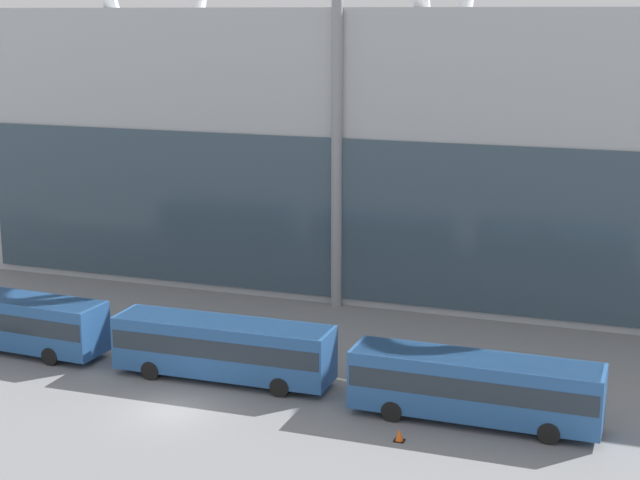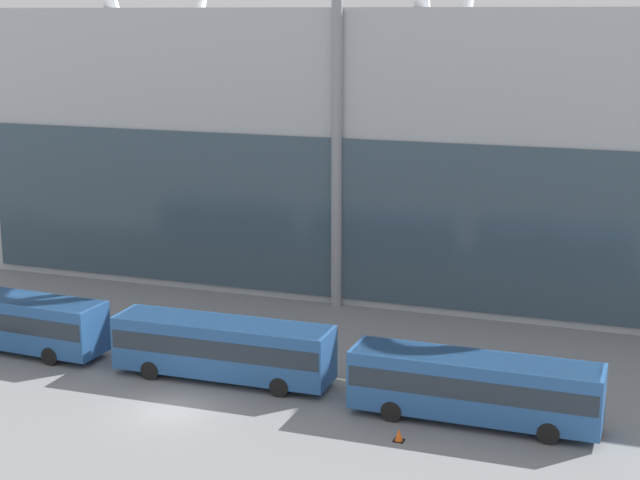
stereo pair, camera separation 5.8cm
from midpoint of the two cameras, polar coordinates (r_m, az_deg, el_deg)
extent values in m
plane|color=slate|center=(48.45, -8.62, -9.72)|extent=(440.00, 440.00, 0.00)
cylinder|color=silver|center=(100.86, -14.62, 4.88)|extent=(5.81, 30.49, 4.48)
sphere|color=silver|center=(113.88, -10.60, 5.97)|extent=(4.39, 4.39, 4.39)
cube|color=silver|center=(99.42, -15.15, 4.28)|extent=(37.92, 5.46, 0.35)
cylinder|color=gray|center=(94.45, -9.65, 3.15)|extent=(2.74, 3.12, 2.61)
cylinder|color=gray|center=(109.87, -11.76, 4.38)|extent=(0.36, 0.36, 4.01)
cylinder|color=black|center=(110.18, -11.71, 3.34)|extent=(0.50, 1.12, 1.10)
cylinder|color=gray|center=(101.26, -16.49, 3.39)|extent=(0.36, 0.36, 4.01)
cylinder|color=black|center=(101.60, -16.42, 2.27)|extent=(0.50, 1.12, 1.10)
cylinder|color=gray|center=(98.16, -13.65, 3.27)|extent=(0.36, 0.36, 4.01)
cylinder|color=black|center=(98.51, -13.59, 2.12)|extent=(0.50, 1.12, 1.10)
cylinder|color=gray|center=(87.14, 13.16, 2.15)|extent=(3.28, 4.08, 2.79)
cylinder|color=gray|center=(85.69, 17.71, 1.67)|extent=(0.36, 0.36, 4.15)
cylinder|color=black|center=(86.10, 17.61, 0.32)|extent=(0.60, 1.15, 1.10)
cube|color=#285693|center=(58.13, -17.59, -4.44)|extent=(11.76, 3.22, 2.80)
cube|color=#232D38|center=(58.05, -17.61, -4.17)|extent=(11.53, 3.24, 0.98)
cube|color=silver|center=(57.76, -17.68, -3.17)|extent=(11.40, 3.13, 0.12)
cylinder|color=black|center=(57.25, -13.93, -5.81)|extent=(1.01, 0.35, 1.00)
cylinder|color=black|center=(55.43, -15.44, -6.53)|extent=(1.01, 0.35, 1.00)
cube|color=#285693|center=(51.22, -5.69, -6.23)|extent=(11.68, 2.85, 2.80)
cube|color=#232D38|center=(51.13, -5.70, -5.93)|extent=(11.45, 2.87, 0.98)
cube|color=silver|center=(50.80, -5.73, -4.80)|extent=(11.33, 2.76, 0.12)
cylinder|color=black|center=(51.41, -1.40, -7.60)|extent=(1.01, 0.32, 1.00)
cylinder|color=black|center=(49.28, -2.39, -8.55)|extent=(1.01, 0.32, 1.00)
cylinder|color=black|center=(54.20, -8.62, -6.65)|extent=(1.01, 0.32, 1.00)
cylinder|color=black|center=(52.18, -9.86, -7.48)|extent=(1.01, 0.32, 1.00)
cube|color=#285693|center=(46.45, 8.95, -8.40)|extent=(11.65, 2.68, 2.80)
cube|color=#232D38|center=(46.35, 8.96, -8.08)|extent=(11.41, 2.71, 0.98)
cube|color=silver|center=(45.98, 9.01, -6.85)|extent=(11.30, 2.60, 0.12)
cylinder|color=black|center=(47.57, 13.51, -9.74)|extent=(1.00, 0.30, 1.00)
cylinder|color=black|center=(45.33, 13.14, -10.89)|extent=(1.00, 0.30, 1.00)
cylinder|color=black|center=(48.76, 4.97, -8.83)|extent=(1.00, 0.30, 1.00)
cylinder|color=black|center=(46.58, 4.17, -9.90)|extent=(1.00, 0.30, 1.00)
cylinder|color=gray|center=(61.94, 0.96, 6.02)|extent=(0.71, 0.71, 22.09)
cube|color=silver|center=(52.62, -0.79, -7.68)|extent=(6.62, 1.53, 0.01)
cube|color=black|center=(44.80, 4.59, -11.56)|extent=(0.49, 0.49, 0.02)
cone|color=#EA5914|center=(44.68, 4.60, -11.22)|extent=(0.36, 0.36, 0.55)
camera|label=1|loc=(0.03, -90.03, -0.01)|focal=55.00mm
camera|label=2|loc=(0.03, 89.97, 0.01)|focal=55.00mm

